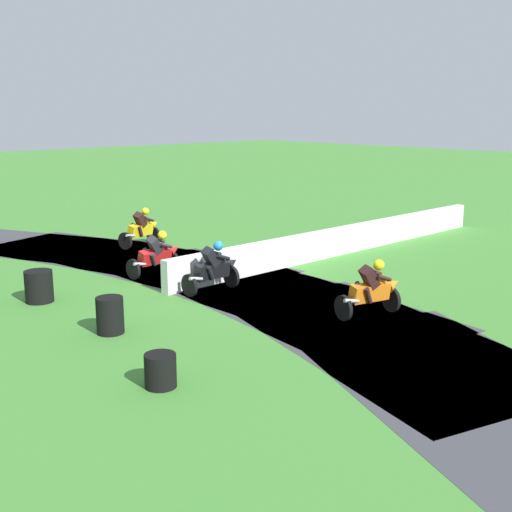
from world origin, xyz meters
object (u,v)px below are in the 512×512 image
motorcycle_trailing_red (157,254)px  motorcycle_fourth_yellow (142,228)px  tire_stack_mid_a (110,315)px  tire_stack_near (160,371)px  motorcycle_lead_orange (373,289)px  motorcycle_chase_black (214,268)px  tire_stack_mid_b (39,286)px

motorcycle_trailing_red → motorcycle_fourth_yellow: size_ratio=0.99×
motorcycle_fourth_yellow → tire_stack_mid_a: motorcycle_fourth_yellow is taller
motorcycle_trailing_red → tire_stack_near: bearing=-125.0°
motorcycle_lead_orange → motorcycle_chase_black: 4.35m
motorcycle_trailing_red → tire_stack_mid_b: motorcycle_trailing_red is taller
motorcycle_trailing_red → motorcycle_fourth_yellow: (2.07, 3.84, 0.02)m
tire_stack_near → tire_stack_mid_b: tire_stack_mid_b is taller
motorcycle_lead_orange → tire_stack_mid_b: (-5.09, 6.47, -0.26)m
motorcycle_lead_orange → tire_stack_mid_b: bearing=128.2°
motorcycle_fourth_yellow → tire_stack_near: motorcycle_fourth_yellow is taller
motorcycle_chase_black → tire_stack_mid_a: bearing=-165.5°
motorcycle_trailing_red → motorcycle_fourth_yellow: 4.37m
motorcycle_chase_black → tire_stack_mid_b: motorcycle_chase_black is taller
motorcycle_fourth_yellow → tire_stack_near: (-6.64, -10.37, -0.35)m
motorcycle_chase_black → tire_stack_near: size_ratio=2.82×
motorcycle_trailing_red → tire_stack_mid_a: bearing=-136.9°
motorcycle_lead_orange → motorcycle_trailing_red: bearing=101.6°
tire_stack_mid_a → tire_stack_near: bearing=-105.9°
motorcycle_trailing_red → motorcycle_fourth_yellow: bearing=61.7°
motorcycle_lead_orange → tire_stack_mid_a: (-5.06, 3.18, -0.26)m
tire_stack_near → tire_stack_mid_a: size_ratio=0.75×
motorcycle_lead_orange → motorcycle_trailing_red: (-1.37, 6.64, -0.02)m
motorcycle_chase_black → tire_stack_mid_a: (-3.75, -0.97, -0.26)m
motorcycle_lead_orange → motorcycle_fourth_yellow: size_ratio=1.00×
motorcycle_lead_orange → tire_stack_near: (-5.93, 0.11, -0.36)m
motorcycle_chase_black → motorcycle_fourth_yellow: 6.65m
motorcycle_trailing_red → tire_stack_mid_a: size_ratio=2.10×
motorcycle_lead_orange → motorcycle_fourth_yellow: (0.71, 10.48, -0.00)m
motorcycle_lead_orange → tire_stack_mid_b: 8.24m
motorcycle_lead_orange → tire_stack_near: 5.94m
motorcycle_lead_orange → motorcycle_fourth_yellow: bearing=86.1°
tire_stack_near → tire_stack_mid_b: bearing=82.4°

